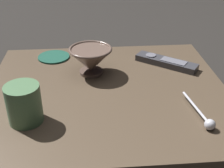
% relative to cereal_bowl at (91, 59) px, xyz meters
% --- Properties ---
extents(ground_plane, '(6.00, 6.00, 0.00)m').
position_rel_cereal_bowl_xyz_m(ground_plane, '(0.04, -0.09, -0.09)').
color(ground_plane, black).
extents(table, '(0.62, 0.55, 0.05)m').
position_rel_cereal_bowl_xyz_m(table, '(0.04, -0.09, -0.07)').
color(table, '#4C3D2D').
rests_on(table, ground).
extents(cereal_bowl, '(0.12, 0.12, 0.08)m').
position_rel_cereal_bowl_xyz_m(cereal_bowl, '(0.00, 0.00, 0.00)').
color(cereal_bowl, brown).
rests_on(cereal_bowl, table).
extents(coffee_mug, '(0.08, 0.08, 0.09)m').
position_rel_cereal_bowl_xyz_m(coffee_mug, '(-0.15, -0.21, 0.00)').
color(coffee_mug, '#4C724C').
rests_on(coffee_mug, table).
extents(teaspoon, '(0.03, 0.14, 0.02)m').
position_rel_cereal_bowl_xyz_m(teaspoon, '(0.24, -0.26, -0.03)').
color(teaspoon, silver).
rests_on(teaspoon, table).
extents(tv_remote_near, '(0.17, 0.15, 0.02)m').
position_rel_cereal_bowl_xyz_m(tv_remote_near, '(0.22, 0.03, -0.03)').
color(tv_remote_near, '#38383D').
rests_on(tv_remote_near, table).
extents(drink_coaster, '(0.10, 0.10, 0.01)m').
position_rel_cereal_bowl_xyz_m(drink_coaster, '(-0.12, 0.11, -0.04)').
color(drink_coaster, '#194738').
rests_on(drink_coaster, table).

